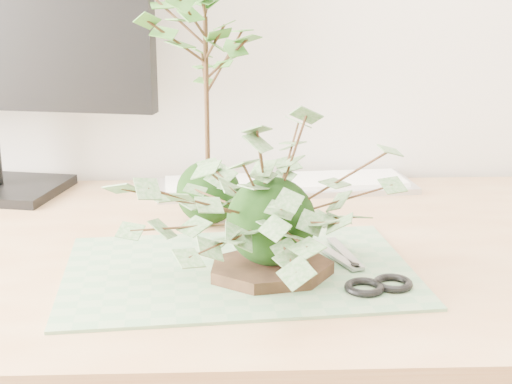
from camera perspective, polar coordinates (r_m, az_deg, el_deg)
desk at (r=1.04m, az=-0.50°, el=-8.67°), size 1.60×0.70×0.74m
cutting_mat at (r=0.90m, az=-1.40°, el=-6.30°), size 0.46×0.33×0.00m
stone_dish at (r=0.88m, az=1.19°, el=-6.15°), size 0.19×0.19×0.01m
ivy_kokedama at (r=0.85m, az=1.23°, el=0.94°), size 0.33×0.33×0.22m
maple_kokedama at (r=1.04m, az=-4.07°, el=12.52°), size 0.26×0.26×0.40m
keyboard at (r=1.27m, az=2.38°, el=0.59°), size 0.47×0.18×0.02m
scissors at (r=0.87m, az=8.53°, el=-6.83°), size 0.10×0.20×0.01m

